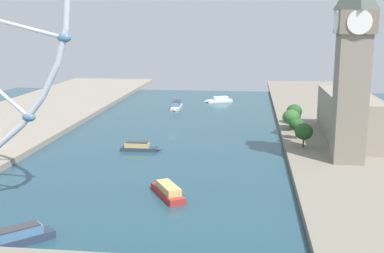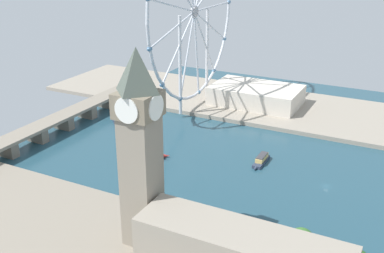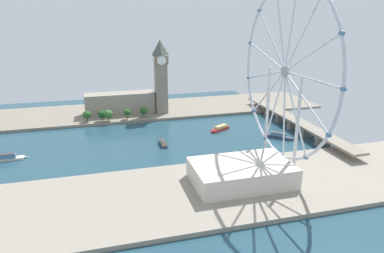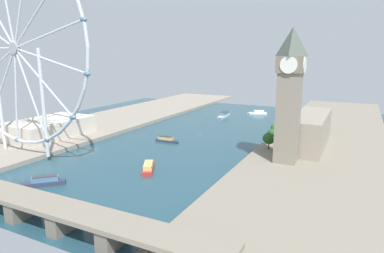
% 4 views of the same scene
% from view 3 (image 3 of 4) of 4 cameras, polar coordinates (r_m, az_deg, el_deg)
% --- Properties ---
extents(ground_plane, '(387.08, 387.08, 0.00)m').
position_cam_3_polar(ground_plane, '(331.21, -12.09, -2.96)').
color(ground_plane, '#234756').
extents(riverbank_left, '(90.00, 520.00, 3.00)m').
position_cam_3_polar(riverbank_left, '(434.03, -13.08, 2.21)').
color(riverbank_left, gray).
rests_on(riverbank_left, ground_plane).
extents(riverbank_right, '(90.00, 520.00, 3.00)m').
position_cam_3_polar(riverbank_right, '(232.12, -10.26, -11.95)').
color(riverbank_right, gray).
rests_on(riverbank_right, ground_plane).
extents(clock_tower, '(16.69, 16.69, 84.47)m').
position_cam_3_polar(clock_tower, '(411.72, -5.10, 8.25)').
color(clock_tower, gray).
rests_on(clock_tower, riverbank_left).
extents(parliament_block, '(22.00, 79.42, 24.15)m').
position_cam_3_polar(parliament_block, '(421.18, -11.60, 3.74)').
color(parliament_block, gray).
rests_on(parliament_block, riverbank_left).
extents(tree_row_embankment, '(13.55, 70.92, 12.47)m').
position_cam_3_polar(tree_row_embankment, '(395.63, -12.91, 2.10)').
color(tree_row_embankment, '#513823').
rests_on(tree_row_embankment, riverbank_left).
extents(ferris_wheel, '(132.87, 3.20, 138.08)m').
position_cam_3_polar(ferris_wheel, '(269.42, 14.87, 8.51)').
color(ferris_wheel, silver).
rests_on(ferris_wheel, riverbank_right).
extents(riverside_hall, '(43.11, 68.29, 14.29)m').
position_cam_3_polar(riverside_hall, '(248.31, 8.05, -7.48)').
color(riverside_hall, beige).
rests_on(riverside_hall, riverbank_right).
extents(river_bridge, '(199.08, 15.19, 10.68)m').
position_cam_3_polar(river_bridge, '(382.66, 16.26, 0.79)').
color(river_bridge, gray).
rests_on(river_bridge, ground_plane).
extents(tour_boat_0, '(16.58, 25.03, 5.05)m').
position_cam_3_polar(tour_boat_0, '(364.26, 4.59, -0.31)').
color(tour_boat_0, '#B22D28').
rests_on(tour_boat_0, ground_plane).
extents(tour_boat_2, '(22.40, 22.16, 5.56)m').
position_cam_3_polar(tour_boat_2, '(350.74, 14.03, -1.52)').
color(tour_boat_2, '#2D384C').
rests_on(tour_boat_2, ground_plane).
extents(tour_boat_3, '(7.49, 29.93, 5.66)m').
position_cam_3_polar(tour_boat_3, '(328.57, -27.90, -4.48)').
color(tour_boat_3, beige).
rests_on(tour_boat_3, ground_plane).
extents(tour_boat_4, '(22.01, 5.22, 4.82)m').
position_cam_3_polar(tour_boat_4, '(324.32, -4.76, -2.68)').
color(tour_boat_4, '#2D384C').
rests_on(tour_boat_4, ground_plane).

